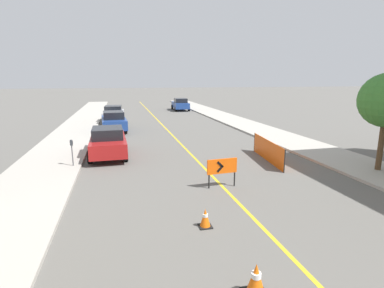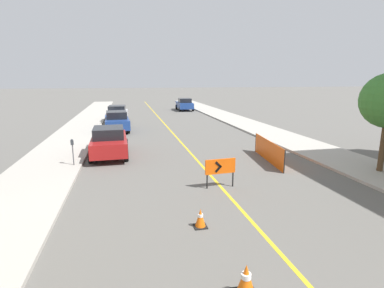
# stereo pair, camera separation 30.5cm
# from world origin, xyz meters

# --- Properties ---
(lane_stripe) EXTENTS (0.12, 64.18, 0.01)m
(lane_stripe) POSITION_xyz_m (0.00, 32.09, 0.00)
(lane_stripe) COLOR gold
(lane_stripe) RESTS_ON ground_plane
(sidewalk_left) EXTENTS (3.18, 64.18, 0.13)m
(sidewalk_left) POSITION_xyz_m (-7.20, 32.09, 0.06)
(sidewalk_left) COLOR #ADA89E
(sidewalk_left) RESTS_ON ground_plane
(sidewalk_right) EXTENTS (3.18, 64.18, 0.13)m
(sidewalk_right) POSITION_xyz_m (7.20, 32.09, 0.06)
(sidewalk_right) COLOR #ADA89E
(sidewalk_right) RESTS_ON ground_plane
(traffic_cone_fifth) EXTENTS (0.47, 0.47, 0.66)m
(traffic_cone_fifth) POSITION_xyz_m (-1.36, 13.34, 0.33)
(traffic_cone_fifth) COLOR black
(traffic_cone_fifth) RESTS_ON ground_plane
(traffic_cone_farthest) EXTENTS (0.37, 0.37, 0.54)m
(traffic_cone_farthest) POSITION_xyz_m (-1.55, 16.18, 0.27)
(traffic_cone_farthest) COLOR black
(traffic_cone_farthest) RESTS_ON ground_plane
(arrow_barricade_primary) EXTENTS (1.22, 0.16, 1.13)m
(arrow_barricade_primary) POSITION_xyz_m (-0.05, 19.07, 0.80)
(arrow_barricade_primary) COLOR #EF560C
(arrow_barricade_primary) RESTS_ON ground_plane
(safety_mesh_fence) EXTENTS (0.55, 4.16, 1.06)m
(safety_mesh_fence) POSITION_xyz_m (3.49, 22.17, 0.53)
(safety_mesh_fence) COLOR #EF560C
(safety_mesh_fence) RESTS_ON ground_plane
(parked_car_curb_near) EXTENTS (1.95, 4.35, 1.59)m
(parked_car_curb_near) POSITION_xyz_m (-4.40, 24.99, 0.80)
(parked_car_curb_near) COLOR maroon
(parked_car_curb_near) RESTS_ON ground_plane
(parked_car_curb_mid) EXTENTS (2.05, 4.40, 1.59)m
(parked_car_curb_mid) POSITION_xyz_m (-4.19, 33.04, 0.80)
(parked_car_curb_mid) COLOR navy
(parked_car_curb_mid) RESTS_ON ground_plane
(parked_car_curb_far) EXTENTS (2.05, 4.40, 1.59)m
(parked_car_curb_far) POSITION_xyz_m (-4.26, 38.37, 0.80)
(parked_car_curb_far) COLOR #B7B7BC
(parked_car_curb_far) RESTS_ON ground_plane
(parked_car_opposite_side) EXTENTS (1.99, 4.37, 1.59)m
(parked_car_opposite_side) POSITION_xyz_m (4.18, 47.65, 0.80)
(parked_car_opposite_side) COLOR navy
(parked_car_opposite_side) RESTS_ON ground_plane
(parking_meter_near_curb) EXTENTS (0.12, 0.11, 1.24)m
(parking_meter_near_curb) POSITION_xyz_m (-5.96, 23.10, 1.01)
(parking_meter_near_curb) COLOR #4C4C51
(parking_meter_near_curb) RESTS_ON sidewalk_left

